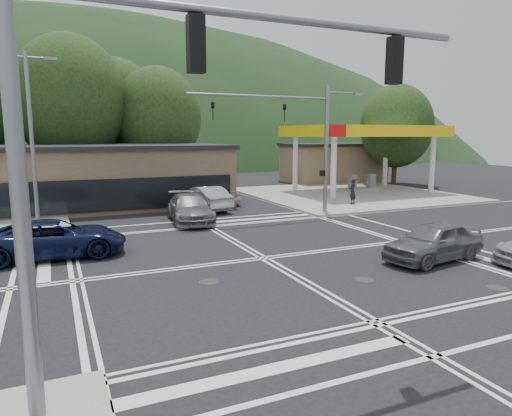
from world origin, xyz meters
name	(u,v)px	position (x,y,z in m)	size (l,w,h in m)	color
ground	(264,258)	(0.00, 0.00, 0.00)	(120.00, 120.00, 0.00)	black
sidewalk_ne	(349,194)	(15.00, 15.00, 0.07)	(16.00, 16.00, 0.15)	gray
gas_station_canopy	(364,134)	(16.99, 15.99, 5.04)	(12.32, 8.34, 5.75)	silver
convenience_store	(333,164)	(20.00, 25.00, 1.90)	(10.00, 6.00, 3.80)	#846B4F
commercial_row	(47,180)	(-8.00, 17.00, 2.00)	(24.00, 8.00, 4.00)	brown
hill_north	(89,158)	(0.00, 90.00, 0.00)	(252.00, 126.00, 140.00)	#1A3417
tree_n_b	(70,100)	(-6.00, 24.00, 7.79)	(9.00, 9.00, 12.98)	#382619
tree_n_c	(157,117)	(1.00, 24.00, 6.49)	(7.60, 7.60, 10.87)	#382619
tree_n_e	(115,111)	(-2.00, 28.00, 7.14)	(8.40, 8.40, 11.98)	#382619
tree_ne	(396,126)	(24.00, 20.00, 5.84)	(7.20, 7.20, 9.99)	#382619
streetlight_nw	(33,134)	(-8.44, 9.00, 5.05)	(2.50, 0.25, 9.00)	slate
signal_mast_ne	(309,134)	(6.95, 8.20, 5.07)	(11.65, 0.30, 8.00)	slate
signal_mast_sw	(131,128)	(-6.39, -8.20, 5.12)	(9.14, 0.28, 8.00)	slate
car_blue_west	(55,239)	(-7.76, 3.70, 0.78)	(2.59, 5.62, 1.56)	#0B1333
car_grey_center	(434,241)	(6.09, -3.07, 0.78)	(1.85, 4.59, 1.56)	#555859
car_queue_a	(204,198)	(1.52, 12.60, 0.82)	(1.73, 4.95, 1.63)	#9A9BA1
car_queue_b	(219,193)	(3.48, 15.20, 0.79)	(1.86, 4.62, 1.58)	silver
car_northbound	(190,208)	(-0.50, 9.00, 0.79)	(2.22, 5.46, 1.58)	slate
pedestrian	(353,191)	(11.63, 9.98, 1.05)	(0.66, 0.43, 1.81)	black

